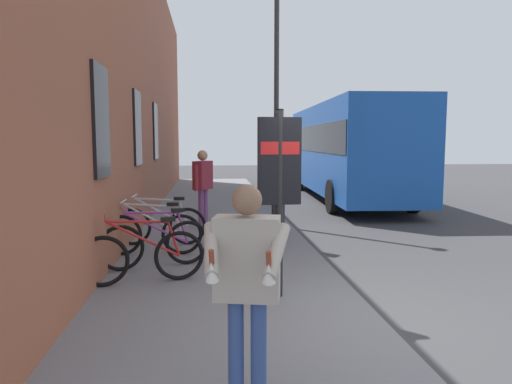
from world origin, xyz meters
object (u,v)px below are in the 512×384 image
at_px(city_bus, 346,146).
at_px(street_lamp, 276,84).
at_px(bicycle_beside_lamp, 152,233).
at_px(pedestrian_near_bus, 203,180).
at_px(tourist_with_hotdogs, 247,272).
at_px(bicycle_by_door, 156,243).
at_px(bicycle_leaning_wall, 161,225).
at_px(bicycle_far_end, 143,256).
at_px(transit_info_sign, 279,173).
at_px(pedestrian_by_facade, 278,188).

relative_size(city_bus, street_lamp, 1.85).
xyz_separation_m(bicycle_beside_lamp, street_lamp, (3.21, -2.65, 2.97)).
xyz_separation_m(pedestrian_near_bus, tourist_with_hotdogs, (-7.64, -0.41, -0.05)).
bearing_deg(bicycle_by_door, bicycle_beside_lamp, 9.93).
xyz_separation_m(bicycle_leaning_wall, tourist_with_hotdogs, (-5.75, -1.21, 0.65)).
bearing_deg(bicycle_beside_lamp, pedestrian_near_bus, -17.62).
relative_size(bicycle_far_end, bicycle_leaning_wall, 0.98).
xyz_separation_m(transit_info_sign, pedestrian_by_facade, (3.42, -0.49, -0.54)).
bearing_deg(bicycle_far_end, pedestrian_near_bus, -10.29).
height_order(bicycle_beside_lamp, street_lamp, street_lamp).
bearing_deg(bicycle_leaning_wall, street_lamp, -47.33).
height_order(bicycle_by_door, transit_info_sign, transit_info_sign).
height_order(pedestrian_by_facade, pedestrian_near_bus, pedestrian_near_bus).
height_order(city_bus, tourist_with_hotdogs, city_bus).
height_order(bicycle_far_end, tourist_with_hotdogs, tourist_with_hotdogs).
height_order(bicycle_beside_lamp, pedestrian_by_facade, pedestrian_by_facade).
xyz_separation_m(bicycle_far_end, tourist_with_hotdogs, (-3.24, -1.21, 0.65)).
distance_m(bicycle_leaning_wall, city_bus, 9.73).
height_order(bicycle_beside_lamp, tourist_with_hotdogs, tourist_with_hotdogs).
bearing_deg(bicycle_far_end, bicycle_beside_lamp, 2.04).
height_order(bicycle_far_end, bicycle_by_door, same).
bearing_deg(bicycle_by_door, bicycle_leaning_wall, 3.02).
xyz_separation_m(bicycle_far_end, bicycle_leaning_wall, (2.51, -0.00, -0.00)).
bearing_deg(pedestrian_by_facade, city_bus, -25.62).
bearing_deg(transit_info_sign, pedestrian_near_bus, 11.34).
distance_m(pedestrian_by_facade, tourist_with_hotdogs, 6.03).
xyz_separation_m(bicycle_by_door, pedestrian_near_bus, (3.56, -0.71, 0.70)).
bearing_deg(bicycle_leaning_wall, city_bus, -37.71).
bearing_deg(pedestrian_near_bus, street_lamp, -74.42).
distance_m(pedestrian_near_bus, street_lamp, 2.94).
xyz_separation_m(pedestrian_near_bus, street_lamp, (0.50, -1.79, 2.27)).
bearing_deg(transit_info_sign, street_lamp, -7.72).
xyz_separation_m(bicycle_leaning_wall, pedestrian_by_facade, (0.17, -2.32, 0.67)).
height_order(bicycle_by_door, pedestrian_by_facade, pedestrian_by_facade).
bearing_deg(bicycle_by_door, pedestrian_near_bus, -11.29).
xyz_separation_m(bicycle_leaning_wall, transit_info_sign, (-3.24, -1.83, 1.21)).
distance_m(bicycle_by_door, bicycle_leaning_wall, 1.67).
xyz_separation_m(bicycle_beside_lamp, city_bus, (8.44, -5.95, 1.41)).
distance_m(bicycle_by_door, street_lamp, 5.62).
bearing_deg(pedestrian_by_facade, tourist_with_hotdogs, 169.41).
xyz_separation_m(transit_info_sign, street_lamp, (5.63, -0.76, 1.76)).
xyz_separation_m(bicycle_far_end, pedestrian_by_facade, (2.68, -2.32, 0.67)).
height_order(transit_info_sign, pedestrian_near_bus, transit_info_sign).
height_order(bicycle_beside_lamp, pedestrian_near_bus, pedestrian_near_bus).
xyz_separation_m(tourist_with_hotdogs, street_lamp, (8.14, -1.38, 2.32)).
relative_size(bicycle_by_door, city_bus, 0.16).
bearing_deg(pedestrian_near_bus, bicycle_leaning_wall, 157.08).
bearing_deg(pedestrian_near_bus, pedestrian_by_facade, -138.42).
bearing_deg(tourist_with_hotdogs, pedestrian_by_facade, -10.59).
bearing_deg(pedestrian_by_facade, bicycle_leaning_wall, 94.27).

